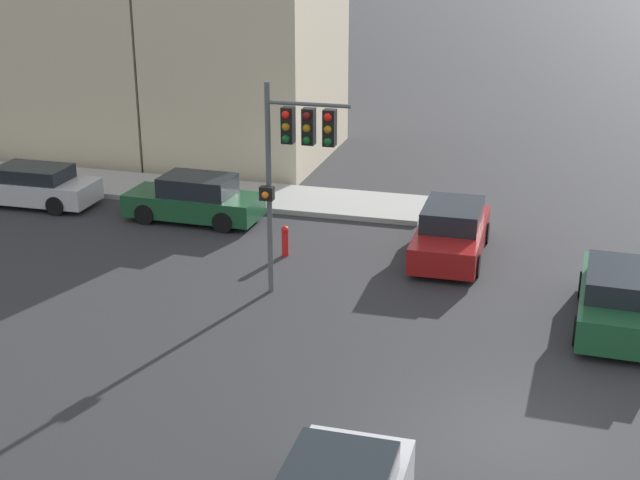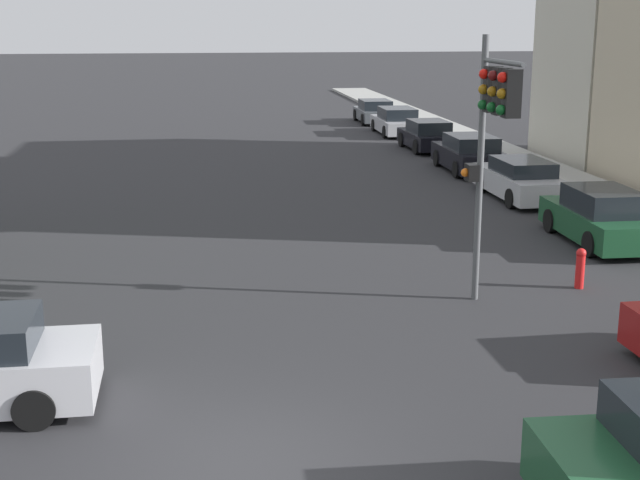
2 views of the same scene
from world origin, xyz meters
name	(u,v)px [view 1 (image 1 of 2)]	position (x,y,z in m)	size (l,w,h in m)	color
ground_plane	(506,437)	(0.00, 0.00, 0.00)	(300.00, 300.00, 0.00)	#28282B
rowhouse_backdrop	(109,21)	(18.55, 17.84, 5.25)	(8.11, 18.94, 11.44)	beige
traffic_signal	(296,146)	(5.43, 5.82, 4.02)	(0.57, 2.29, 5.56)	#515456
crossing_car_0	(619,298)	(5.74, -2.18, 0.72)	(4.62, 2.06, 1.51)	#194728
crossing_car_1	(451,232)	(9.36, 2.34, 0.71)	(4.49, 1.98, 1.52)	maroon
parked_car_0	(195,200)	(10.30, 10.77, 0.71)	(1.93, 4.41, 1.51)	#194728
parked_car_1	(31,186)	(10.36, 16.84, 0.66)	(1.87, 4.62, 1.36)	#B7B7BC
fire_hydrant	(285,240)	(8.03, 6.99, 0.49)	(0.22, 0.22, 0.92)	red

